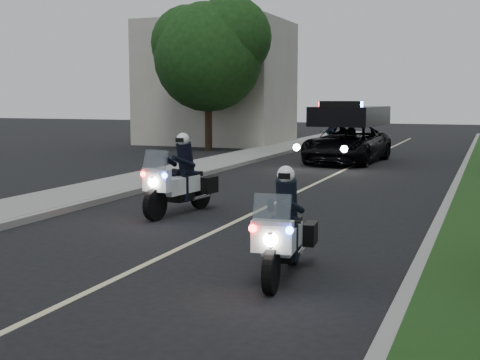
% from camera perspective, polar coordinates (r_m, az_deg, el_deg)
% --- Properties ---
extents(ground, '(120.00, 120.00, 0.00)m').
position_cam_1_polar(ground, '(9.88, -10.00, -8.22)').
color(ground, black).
rests_on(ground, ground).
extents(curb_right, '(0.20, 60.00, 0.15)m').
position_cam_1_polar(curb_right, '(18.29, 18.53, -1.08)').
color(curb_right, gray).
rests_on(curb_right, ground).
extents(grass_verge, '(1.20, 60.00, 0.16)m').
position_cam_1_polar(grass_verge, '(18.26, 20.72, -1.18)').
color(grass_verge, '#193814').
rests_on(grass_verge, ground).
extents(curb_left, '(0.20, 60.00, 0.15)m').
position_cam_1_polar(curb_left, '(20.42, -5.08, 0.12)').
color(curb_left, gray).
rests_on(curb_left, ground).
extents(sidewalk_left, '(2.00, 60.00, 0.16)m').
position_cam_1_polar(sidewalk_left, '(20.94, -7.77, 0.27)').
color(sidewalk_left, gray).
rests_on(sidewalk_left, ground).
extents(building_far, '(8.00, 6.00, 7.00)m').
position_cam_1_polar(building_far, '(37.26, -2.13, 8.67)').
color(building_far, '#A8A396').
rests_on(building_far, ground).
extents(lane_marking, '(0.12, 50.00, 0.01)m').
position_cam_1_polar(lane_marking, '(18.96, 6.06, -0.67)').
color(lane_marking, '#BFB78C').
rests_on(lane_marking, ground).
extents(police_moto_left, '(1.05, 2.27, 1.86)m').
position_cam_1_polar(police_moto_left, '(14.64, -5.42, -3.05)').
color(police_moto_left, silver).
rests_on(police_moto_left, ground).
extents(police_moto_right, '(0.89, 2.01, 1.66)m').
position_cam_1_polar(police_moto_right, '(9.54, 3.89, -8.69)').
color(police_moto_right, silver).
rests_on(police_moto_right, ground).
extents(police_suv, '(2.97, 5.74, 2.71)m').
position_cam_1_polar(police_suv, '(26.59, 9.56, 1.56)').
color(police_suv, black).
rests_on(police_suv, ground).
extents(bicycle, '(0.75, 1.82, 0.93)m').
position_cam_1_polar(bicycle, '(34.68, 8.20, 2.92)').
color(bicycle, black).
rests_on(bicycle, ground).
extents(cyclist, '(0.68, 0.50, 1.77)m').
position_cam_1_polar(cyclist, '(34.68, 8.20, 2.92)').
color(cyclist, black).
rests_on(cyclist, ground).
extents(tree_left_near, '(5.93, 5.93, 9.07)m').
position_cam_1_polar(tree_left_near, '(32.30, -2.83, 2.66)').
color(tree_left_near, '#1A4216').
rests_on(tree_left_near, ground).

